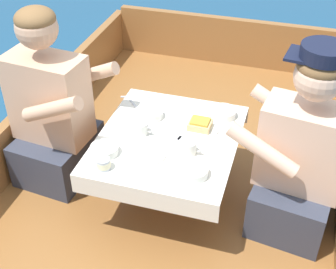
% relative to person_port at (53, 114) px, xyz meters
% --- Properties ---
extents(ground_plane, '(60.00, 60.00, 0.00)m').
position_rel_person_port_xyz_m(ground_plane, '(0.64, -0.09, -0.66)').
color(ground_plane, navy).
extents(boat_deck, '(1.88, 3.48, 0.26)m').
position_rel_person_port_xyz_m(boat_deck, '(0.64, -0.09, -0.53)').
color(boat_deck, brown).
rests_on(boat_deck, ground_plane).
extents(gunwale_port, '(0.06, 3.48, 0.33)m').
position_rel_person_port_xyz_m(gunwale_port, '(-0.26, -0.09, -0.24)').
color(gunwale_port, '#936033').
rests_on(gunwale_port, boat_deck).
extents(bow_coaming, '(1.76, 0.06, 0.37)m').
position_rel_person_port_xyz_m(bow_coaming, '(0.64, 1.62, -0.21)').
color(bow_coaming, '#936033').
rests_on(bow_coaming, boat_deck).
extents(cockpit_table, '(0.69, 0.79, 0.39)m').
position_rel_person_port_xyz_m(cockpit_table, '(0.64, -0.01, -0.05)').
color(cockpit_table, '#B2B2B7').
rests_on(cockpit_table, boat_deck).
extents(person_port, '(0.55, 0.48, 0.99)m').
position_rel_person_port_xyz_m(person_port, '(0.00, 0.00, 0.00)').
color(person_port, '#333847').
rests_on(person_port, boat_deck).
extents(person_starboard, '(0.56, 0.50, 0.98)m').
position_rel_person_port_xyz_m(person_starboard, '(1.29, -0.01, -0.00)').
color(person_starboard, '#333847').
rests_on(person_starboard, boat_deck).
extents(plate_sandwich, '(0.19, 0.19, 0.01)m').
position_rel_person_port_xyz_m(plate_sandwich, '(0.78, 0.11, -0.01)').
color(plate_sandwich, silver).
rests_on(plate_sandwich, cockpit_table).
extents(plate_bread, '(0.18, 0.18, 0.01)m').
position_rel_person_port_xyz_m(plate_bread, '(0.59, -0.17, -0.01)').
color(plate_bread, silver).
rests_on(plate_bread, cockpit_table).
extents(sandwich, '(0.11, 0.10, 0.05)m').
position_rel_person_port_xyz_m(sandwich, '(0.78, 0.11, 0.02)').
color(sandwich, tan).
rests_on(sandwich, plate_sandwich).
extents(bowl_port_near, '(0.12, 0.12, 0.04)m').
position_rel_person_port_xyz_m(bowl_port_near, '(0.51, 0.14, 0.01)').
color(bowl_port_near, silver).
rests_on(bowl_port_near, cockpit_table).
extents(bowl_starboard_near, '(0.14, 0.14, 0.04)m').
position_rel_person_port_xyz_m(bowl_starboard_near, '(0.39, -0.21, 0.01)').
color(bowl_starboard_near, silver).
rests_on(bowl_starboard_near, cockpit_table).
extents(bowl_center_far, '(0.14, 0.14, 0.04)m').
position_rel_person_port_xyz_m(bowl_center_far, '(0.83, -0.24, 0.01)').
color(bowl_center_far, silver).
rests_on(bowl_center_far, cockpit_table).
extents(bowl_port_far, '(0.14, 0.14, 0.04)m').
position_rel_person_port_xyz_m(bowl_port_far, '(0.87, 0.26, 0.01)').
color(bowl_port_far, silver).
rests_on(bowl_port_far, cockpit_table).
extents(coffee_cup_port, '(0.10, 0.07, 0.07)m').
position_rel_person_port_xyz_m(coffee_cup_port, '(0.78, -0.10, 0.02)').
color(coffee_cup_port, silver).
rests_on(coffee_cup_port, cockpit_table).
extents(coffee_cup_starboard, '(0.10, 0.08, 0.07)m').
position_rel_person_port_xyz_m(coffee_cup_starboard, '(0.50, -0.02, 0.02)').
color(coffee_cup_starboard, silver).
rests_on(coffee_cup_starboard, cockpit_table).
extents(tin_can, '(0.07, 0.07, 0.05)m').
position_rel_person_port_xyz_m(tin_can, '(0.43, -0.32, 0.01)').
color(tin_can, silver).
rests_on(tin_can, cockpit_table).
extents(utensil_fork_starboard, '(0.05, 0.17, 0.00)m').
position_rel_person_port_xyz_m(utensil_fork_starboard, '(0.69, -0.05, -0.01)').
color(utensil_fork_starboard, silver).
rests_on(utensil_fork_starboard, cockpit_table).
extents(utensil_knife_starboard, '(0.13, 0.13, 0.00)m').
position_rel_person_port_xyz_m(utensil_knife_starboard, '(0.40, 0.20, -0.01)').
color(utensil_knife_starboard, silver).
rests_on(utensil_knife_starboard, cockpit_table).
extents(utensil_spoon_center, '(0.17, 0.06, 0.01)m').
position_rel_person_port_xyz_m(utensil_spoon_center, '(0.39, 0.32, -0.01)').
color(utensil_spoon_center, silver).
rests_on(utensil_spoon_center, cockpit_table).
extents(utensil_fork_port, '(0.16, 0.08, 0.00)m').
position_rel_person_port_xyz_m(utensil_fork_port, '(0.57, 0.03, -0.01)').
color(utensil_fork_port, silver).
rests_on(utensil_fork_port, cockpit_table).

